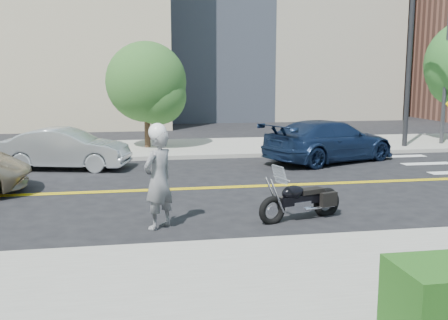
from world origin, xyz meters
name	(u,v)px	position (x,y,z in m)	size (l,w,h in m)	color
ground_plane	(178,189)	(0.00, 0.00, 0.00)	(120.00, 120.00, 0.00)	black
sidewalk_near	(227,303)	(0.00, -7.50, 0.07)	(60.00, 5.00, 0.15)	#9E9B91
sidewalk_far	(162,149)	(0.00, 7.50, 0.07)	(60.00, 5.00, 0.15)	#9E9B91
lamp_post	(447,49)	(12.00, 6.50, 4.15)	(0.16, 0.16, 8.00)	#4C4C51
traffic_light	(423,33)	(10.00, 5.08, 4.67)	(0.28, 4.50, 7.00)	black
motorcyclist	(158,177)	(-0.70, -3.60, 1.08)	(0.88, 0.86, 2.17)	#9C9CA0
motorcycle	(301,191)	(2.37, -3.45, 0.62)	(2.03, 0.62, 1.24)	black
parked_car_silver	(66,149)	(-3.38, 3.73, 0.68)	(1.44, 4.12, 1.36)	#ADB1B5
parked_car_blue	(329,141)	(5.76, 3.64, 0.75)	(2.11, 5.18, 1.50)	#192A4B
tree_far_a	(146,82)	(-0.60, 7.45, 2.80)	(3.24, 3.24, 4.43)	#382619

